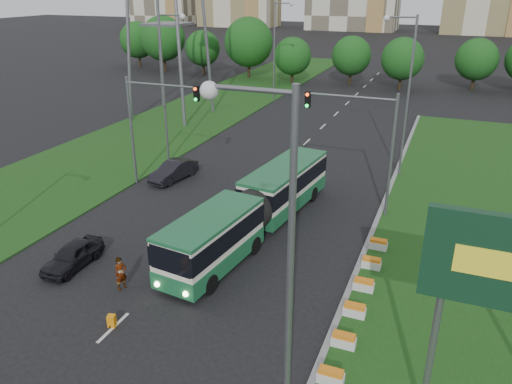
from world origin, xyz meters
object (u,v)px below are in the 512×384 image
at_px(traffic_mast_left, 149,116).
at_px(car_left_near, 73,256).
at_px(traffic_mast_median, 367,134).
at_px(pedestrian, 121,273).
at_px(car_left_far, 174,171).
at_px(shopping_trolley, 112,321).
at_px(articulated_bus, 254,208).

height_order(traffic_mast_left, car_left_near, traffic_mast_left).
height_order(traffic_mast_median, traffic_mast_left, same).
distance_m(car_left_near, pedestrian, 3.77).
bearing_deg(car_left_near, pedestrian, -12.84).
bearing_deg(car_left_far, pedestrian, -59.74).
height_order(traffic_mast_left, car_left_far, traffic_mast_left).
bearing_deg(car_left_near, shopping_trolley, -34.87).
distance_m(traffic_mast_median, articulated_bus, 8.42).
relative_size(traffic_mast_left, car_left_far, 1.83).
distance_m(traffic_mast_left, shopping_trolley, 17.37).
height_order(car_left_far, shopping_trolley, car_left_far).
xyz_separation_m(traffic_mast_left, shopping_trolley, (7.28, -14.94, -5.07)).
relative_size(traffic_mast_left, shopping_trolley, 13.92).
distance_m(articulated_bus, car_left_far, 10.85).
bearing_deg(car_left_far, articulated_bus, -23.51).
bearing_deg(traffic_mast_median, car_left_far, 177.47).
bearing_deg(shopping_trolley, car_left_far, 96.35).
relative_size(articulated_bus, car_left_near, 4.24).
bearing_deg(pedestrian, shopping_trolley, -133.31).
bearing_deg(shopping_trolley, traffic_mast_median, 48.33).
relative_size(car_left_near, shopping_trolley, 6.69).
height_order(articulated_bus, car_left_near, articulated_bus).
relative_size(car_left_near, car_left_far, 0.88).
height_order(traffic_mast_median, car_left_near, traffic_mast_median).
height_order(traffic_mast_median, articulated_bus, traffic_mast_median).
distance_m(traffic_mast_median, car_left_near, 18.56).
relative_size(traffic_mast_left, pedestrian, 4.58).
distance_m(pedestrian, shopping_trolley, 3.02).
relative_size(traffic_mast_left, car_left_near, 2.08).
xyz_separation_m(car_left_near, car_left_far, (-1.58, 13.14, 0.07)).
height_order(articulated_bus, car_left_far, articulated_bus).
xyz_separation_m(car_left_near, pedestrian, (3.67, -0.81, 0.22)).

